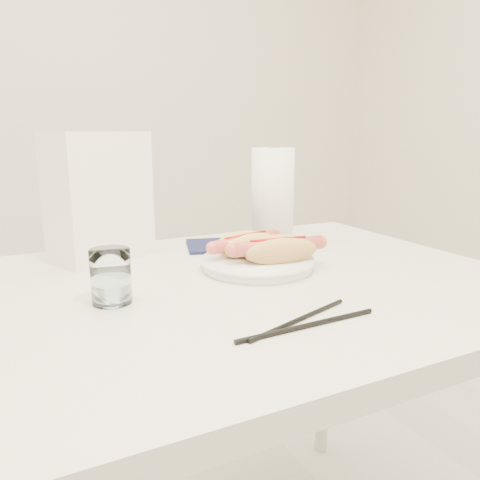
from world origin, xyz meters
name	(u,v)px	position (x,y,z in m)	size (l,w,h in m)	color
table	(206,316)	(0.00, 0.00, 0.69)	(1.20, 0.80, 0.75)	silver
plate	(257,265)	(0.14, 0.05, 0.76)	(0.22, 0.22, 0.02)	white
hotdog_left	(246,245)	(0.13, 0.10, 0.79)	(0.18, 0.11, 0.05)	#E8C25D
hotdog_right	(278,250)	(0.17, 0.02, 0.79)	(0.19, 0.09, 0.05)	#DAA255
water_glass	(111,276)	(-0.17, -0.01, 0.80)	(0.07, 0.07, 0.09)	white
chopstick_near	(300,319)	(0.06, -0.22, 0.75)	(0.01, 0.01, 0.22)	black
chopstick_far	(308,325)	(0.06, -0.24, 0.75)	(0.01, 0.01, 0.24)	black
napkin_box	(99,197)	(-0.13, 0.28, 0.89)	(0.21, 0.11, 0.27)	white
navy_napkin	(216,245)	(0.14, 0.26, 0.75)	(0.14, 0.14, 0.01)	#12173B
paper_towel_roll	(272,196)	(0.28, 0.24, 0.87)	(0.10, 0.10, 0.24)	white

